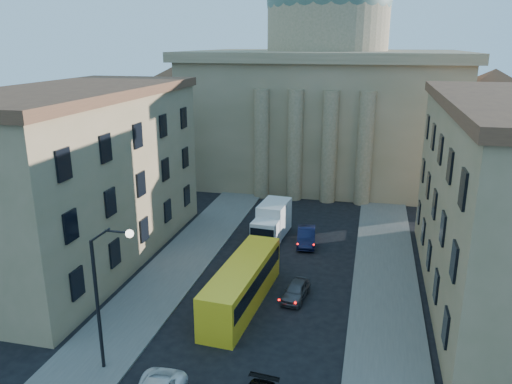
# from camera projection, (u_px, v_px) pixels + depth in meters

# --- Properties ---
(sidewalk_left) EXTENTS (5.00, 60.00, 0.15)m
(sidewalk_left) POSITION_uv_depth(u_px,v_px,m) (159.00, 287.00, 38.42)
(sidewalk_left) COLOR #575550
(sidewalk_left) RESTS_ON ground
(sidewalk_right) EXTENTS (5.00, 60.00, 0.15)m
(sidewalk_right) POSITION_uv_depth(u_px,v_px,m) (386.00, 313.00, 34.67)
(sidewalk_right) COLOR #575550
(sidewalk_right) RESTS_ON ground
(church) EXTENTS (68.02, 28.76, 36.60)m
(church) POSITION_uv_depth(u_px,v_px,m) (325.00, 90.00, 68.03)
(church) COLOR olive
(church) RESTS_ON ground
(building_left) EXTENTS (11.60, 26.60, 14.70)m
(building_left) POSITION_uv_depth(u_px,v_px,m) (80.00, 175.00, 41.89)
(building_left) COLOR tan
(building_left) RESTS_ON ground
(street_lamp) EXTENTS (2.62, 0.44, 8.83)m
(street_lamp) POSITION_uv_depth(u_px,v_px,m) (104.00, 287.00, 27.26)
(street_lamp) COLOR black
(street_lamp) RESTS_ON ground
(car_right_far) EXTENTS (1.97, 3.90, 1.28)m
(car_right_far) POSITION_uv_depth(u_px,v_px,m) (296.00, 290.00, 36.64)
(car_right_far) COLOR #444449
(car_right_far) RESTS_ON ground
(car_right_distant) EXTENTS (2.16, 4.81, 1.53)m
(car_right_distant) POSITION_uv_depth(u_px,v_px,m) (306.00, 236.00, 46.47)
(car_right_distant) COLOR black
(car_right_distant) RESTS_ON ground
(city_bus) EXTENTS (3.32, 11.25, 3.13)m
(city_bus) POSITION_uv_depth(u_px,v_px,m) (242.00, 283.00, 35.50)
(city_bus) COLOR yellow
(city_bus) RESTS_ON ground
(box_truck) EXTENTS (2.89, 6.28, 3.35)m
(box_truck) POSITION_uv_depth(u_px,v_px,m) (272.00, 223.00, 47.67)
(box_truck) COLOR silver
(box_truck) RESTS_ON ground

